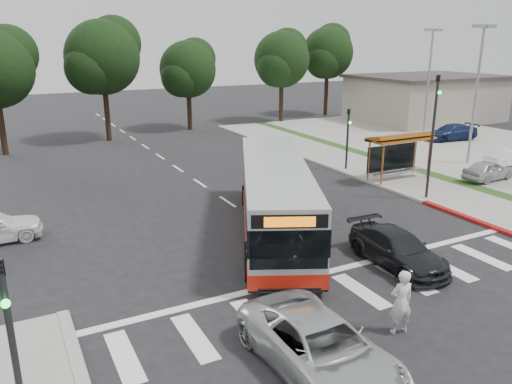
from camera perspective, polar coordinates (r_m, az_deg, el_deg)
ground at (r=21.30m, az=3.41°, el=-5.56°), size 140.00×140.00×0.00m
sidewalk_east at (r=33.63m, az=12.64°, el=2.62°), size 4.00×40.00×0.12m
curb_east at (r=32.40m, az=9.91°, el=2.27°), size 0.30×40.00×0.15m
curb_east_red at (r=25.55m, az=23.49°, el=-2.92°), size 0.32×6.00×0.15m
parking_lot at (r=43.43m, az=23.25°, el=4.83°), size 18.00×36.00×0.10m
commercial_building at (r=56.19m, az=18.74°, el=10.00°), size 14.00×10.00×4.40m
building_roof_cap at (r=55.99m, az=18.97°, el=12.38°), size 14.60×10.60×0.30m
crosswalk_ladder at (r=17.60m, az=11.88°, el=-10.97°), size 18.00×2.60×0.01m
bus_shelter at (r=30.90m, az=16.05°, el=5.49°), size 4.20×1.60×2.86m
traffic_signal_sw at (r=11.31m, az=-26.21°, el=-14.35°), size 0.18×0.37×4.20m
traffic_signal_ne_tall at (r=27.30m, az=19.62°, el=6.98°), size 0.18×0.37×6.50m
traffic_signal_ne_short at (r=32.63m, az=10.45°, el=6.67°), size 0.18×0.37×4.00m
lot_light_front at (r=36.33m, az=24.05°, el=12.00°), size 1.90×0.35×9.01m
lot_light_mid at (r=47.45m, az=19.24°, el=13.34°), size 1.90×0.35×9.01m
tree_ne_a at (r=52.05m, az=3.00°, el=15.00°), size 6.16×5.74×9.30m
tree_ne_b at (r=57.51m, az=8.22°, el=15.56°), size 6.16×5.74×10.02m
tree_north_a at (r=43.73m, az=-17.09°, el=14.63°), size 6.60×6.15×10.17m
tree_north_b at (r=47.82m, az=-7.74°, el=13.82°), size 5.72×5.33×8.43m
transit_bus at (r=21.65m, az=2.18°, el=-0.76°), size 7.53×12.06×3.12m
pedestrian at (r=15.15m, az=16.25°, el=-11.99°), size 0.79×0.59×1.97m
dark_sedan at (r=19.54m, az=15.86°, el=-6.27°), size 2.02×4.57×1.30m
silver_suv_south at (r=13.25m, az=7.40°, el=-17.20°), size 2.59×5.35×1.47m
parked_car_0 at (r=32.93m, az=25.01°, el=2.29°), size 3.66×1.71×1.21m
parked_car_1 at (r=37.30m, az=26.76°, el=3.55°), size 3.41×1.22×1.12m
parked_car_3 at (r=45.18m, az=21.41°, el=6.38°), size 4.79×2.47×1.33m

